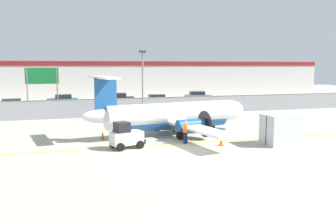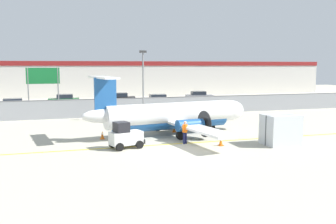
{
  "view_description": "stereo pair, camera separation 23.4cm",
  "coord_description": "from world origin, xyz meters",
  "px_view_note": "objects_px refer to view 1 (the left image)",
  "views": [
    {
      "loc": [
        -8.36,
        -23.71,
        5.76
      ],
      "look_at": [
        1.02,
        6.55,
        1.8
      ],
      "focal_mm": 40.0,
      "sensor_mm": 36.0,
      "label": 1
    },
    {
      "loc": [
        -8.13,
        -23.77,
        5.76
      ],
      "look_at": [
        1.02,
        6.55,
        1.8
      ],
      "focal_mm": 40.0,
      "sensor_mm": 36.0,
      "label": 2
    }
  ],
  "objects_px": {
    "commuter_airplane": "(174,116)",
    "parked_car_4": "(198,96)",
    "parked_car_2": "(119,98)",
    "cargo_container": "(281,130)",
    "parked_car_0": "(13,105)",
    "apron_light_pole": "(143,80)",
    "baggage_tug": "(126,136)",
    "highway_sign": "(42,80)",
    "parked_car_1": "(63,100)",
    "parked_car_3": "(157,100)",
    "ground_crew_worker": "(185,131)",
    "traffic_cone_far_left": "(103,135)",
    "traffic_cone_near_right": "(221,141)",
    "traffic_cone_near_left": "(174,129)"
  },
  "relations": [
    {
      "from": "commuter_airplane",
      "to": "traffic_cone_far_left",
      "type": "height_order",
      "value": "commuter_airplane"
    },
    {
      "from": "parked_car_0",
      "to": "traffic_cone_far_left",
      "type": "bearing_deg",
      "value": -71.95
    },
    {
      "from": "baggage_tug",
      "to": "parked_car_0",
      "type": "distance_m",
      "value": 25.83
    },
    {
      "from": "parked_car_4",
      "to": "apron_light_pole",
      "type": "height_order",
      "value": "apron_light_pole"
    },
    {
      "from": "ground_crew_worker",
      "to": "parked_car_3",
      "type": "relative_size",
      "value": 0.4
    },
    {
      "from": "traffic_cone_far_left",
      "to": "parked_car_0",
      "type": "relative_size",
      "value": 0.15
    },
    {
      "from": "parked_car_2",
      "to": "parked_car_4",
      "type": "xyz_separation_m",
      "value": [
        12.51,
        -0.04,
        0.0
      ]
    },
    {
      "from": "cargo_container",
      "to": "parked_car_3",
      "type": "distance_m",
      "value": 27.46
    },
    {
      "from": "baggage_tug",
      "to": "highway_sign",
      "type": "xyz_separation_m",
      "value": [
        -5.83,
        18.86,
        3.28
      ]
    },
    {
      "from": "parked_car_0",
      "to": "highway_sign",
      "type": "distance_m",
      "value": 7.12
    },
    {
      "from": "ground_crew_worker",
      "to": "traffic_cone_near_left",
      "type": "xyz_separation_m",
      "value": [
        0.71,
        4.84,
        -0.64
      ]
    },
    {
      "from": "traffic_cone_far_left",
      "to": "parked_car_0",
      "type": "bearing_deg",
      "value": 112.47
    },
    {
      "from": "traffic_cone_near_left",
      "to": "parked_car_4",
      "type": "bearing_deg",
      "value": 63.97
    },
    {
      "from": "commuter_airplane",
      "to": "parked_car_4",
      "type": "distance_m",
      "value": 28.5
    },
    {
      "from": "cargo_container",
      "to": "baggage_tug",
      "type": "bearing_deg",
      "value": 170.05
    },
    {
      "from": "parked_car_1",
      "to": "parked_car_2",
      "type": "height_order",
      "value": "same"
    },
    {
      "from": "cargo_container",
      "to": "apron_light_pole",
      "type": "xyz_separation_m",
      "value": [
        -6.87,
        14.46,
        3.2
      ]
    },
    {
      "from": "commuter_airplane",
      "to": "apron_light_pole",
      "type": "xyz_separation_m",
      "value": [
        -0.68,
        8.43,
        2.7
      ]
    },
    {
      "from": "parked_car_0",
      "to": "parked_car_4",
      "type": "height_order",
      "value": "same"
    },
    {
      "from": "parked_car_3",
      "to": "highway_sign",
      "type": "bearing_deg",
      "value": -153.68
    },
    {
      "from": "parked_car_3",
      "to": "parked_car_4",
      "type": "relative_size",
      "value": 0.98
    },
    {
      "from": "traffic_cone_near_right",
      "to": "parked_car_2",
      "type": "bearing_deg",
      "value": 93.81
    },
    {
      "from": "ground_crew_worker",
      "to": "parked_car_3",
      "type": "distance_m",
      "value": 25.57
    },
    {
      "from": "cargo_container",
      "to": "traffic_cone_far_left",
      "type": "distance_m",
      "value": 13.54
    },
    {
      "from": "cargo_container",
      "to": "parked_car_3",
      "type": "xyz_separation_m",
      "value": [
        -1.69,
        27.41,
        -0.21
      ]
    },
    {
      "from": "cargo_container",
      "to": "parked_car_4",
      "type": "distance_m",
      "value": 32.31
    },
    {
      "from": "baggage_tug",
      "to": "parked_car_3",
      "type": "xyz_separation_m",
      "value": [
        9.36,
        25.35,
        0.04
      ]
    },
    {
      "from": "traffic_cone_near_right",
      "to": "parked_car_1",
      "type": "distance_m",
      "value": 32.02
    },
    {
      "from": "baggage_tug",
      "to": "traffic_cone_near_right",
      "type": "bearing_deg",
      "value": -24.49
    },
    {
      "from": "traffic_cone_near_right",
      "to": "apron_light_pole",
      "type": "xyz_separation_m",
      "value": [
        -2.58,
        13.53,
        3.99
      ]
    },
    {
      "from": "traffic_cone_far_left",
      "to": "parked_car_4",
      "type": "xyz_separation_m",
      "value": [
        18.35,
        25.87,
        0.58
      ]
    },
    {
      "from": "parked_car_1",
      "to": "parked_car_2",
      "type": "distance_m",
      "value": 8.15
    },
    {
      "from": "traffic_cone_far_left",
      "to": "parked_car_2",
      "type": "distance_m",
      "value": 26.58
    },
    {
      "from": "commuter_airplane",
      "to": "cargo_container",
      "type": "distance_m",
      "value": 8.66
    },
    {
      "from": "traffic_cone_near_right",
      "to": "apron_light_pole",
      "type": "distance_m",
      "value": 14.34
    },
    {
      "from": "ground_crew_worker",
      "to": "parked_car_2",
      "type": "bearing_deg",
      "value": 150.86
    },
    {
      "from": "cargo_container",
      "to": "parked_car_3",
      "type": "relative_size",
      "value": 0.57
    },
    {
      "from": "commuter_airplane",
      "to": "parked_car_2",
      "type": "relative_size",
      "value": 3.67
    },
    {
      "from": "baggage_tug",
      "to": "highway_sign",
      "type": "bearing_deg",
      "value": 92.19
    },
    {
      "from": "apron_light_pole",
      "to": "ground_crew_worker",
      "type": "bearing_deg",
      "value": -88.51
    },
    {
      "from": "ground_crew_worker",
      "to": "apron_light_pole",
      "type": "bearing_deg",
      "value": 152.76
    },
    {
      "from": "commuter_airplane",
      "to": "highway_sign",
      "type": "relative_size",
      "value": 2.92
    },
    {
      "from": "ground_crew_worker",
      "to": "parked_car_1",
      "type": "relative_size",
      "value": 0.4
    },
    {
      "from": "traffic_cone_near_left",
      "to": "parked_car_3",
      "type": "distance_m",
      "value": 20.69
    },
    {
      "from": "commuter_airplane",
      "to": "parked_car_0",
      "type": "distance_m",
      "value": 24.67
    },
    {
      "from": "parked_car_4",
      "to": "parked_car_3",
      "type": "bearing_deg",
      "value": -143.29
    },
    {
      "from": "parked_car_2",
      "to": "parked_car_3",
      "type": "xyz_separation_m",
      "value": [
        4.66,
        -4.35,
        0.0
      ]
    },
    {
      "from": "baggage_tug",
      "to": "ground_crew_worker",
      "type": "bearing_deg",
      "value": -11.86
    },
    {
      "from": "traffic_cone_near_right",
      "to": "parked_car_4",
      "type": "height_order",
      "value": "parked_car_4"
    },
    {
      "from": "apron_light_pole",
      "to": "parked_car_3",
      "type": "bearing_deg",
      "value": 68.17
    }
  ]
}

